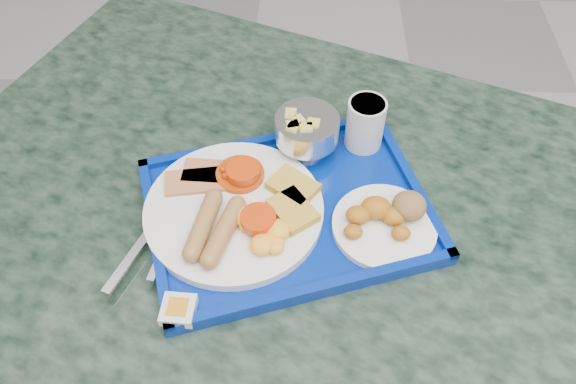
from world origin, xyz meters
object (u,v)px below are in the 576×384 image
(fruit_bowl, at_px, (306,129))
(table, at_px, (313,293))
(tray, at_px, (288,211))
(main_plate, at_px, (238,209))
(bread_plate, at_px, (387,219))
(juice_cup, at_px, (365,122))

(fruit_bowl, bearing_deg, table, -81.71)
(tray, height_order, main_plate, main_plate)
(main_plate, xyz_separation_m, bread_plate, (0.22, -0.01, 0.00))
(table, xyz_separation_m, tray, (-0.05, 0.02, 0.22))
(table, xyz_separation_m, juice_cup, (0.07, 0.16, 0.27))
(tray, bearing_deg, main_plate, -169.70)
(tray, distance_m, fruit_bowl, 0.14)
(bread_plate, distance_m, fruit_bowl, 0.19)
(table, height_order, tray, tray)
(tray, xyz_separation_m, fruit_bowl, (0.02, 0.12, 0.05))
(tray, relative_size, juice_cup, 5.65)
(table, distance_m, main_plate, 0.26)
(table, bearing_deg, juice_cup, 65.60)
(main_plate, relative_size, bread_plate, 1.75)
(bread_plate, relative_size, juice_cup, 1.78)
(bread_plate, bearing_deg, juice_cup, 98.86)
(tray, distance_m, main_plate, 0.08)
(fruit_bowl, distance_m, juice_cup, 0.10)
(table, xyz_separation_m, main_plate, (-0.12, 0.00, 0.24))
(juice_cup, bearing_deg, fruit_bowl, -168.15)
(table, distance_m, bread_plate, 0.26)
(bread_plate, height_order, juice_cup, juice_cup)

